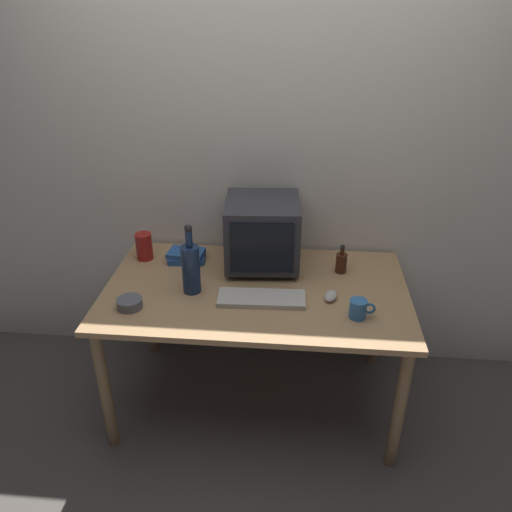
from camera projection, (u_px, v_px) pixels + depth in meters
ground_plane at (256, 398)px, 2.89m from camera, size 6.00×6.00×0.00m
back_wall at (264, 159)px, 2.74m from camera, size 4.00×0.08×2.50m
desk at (256, 301)px, 2.58m from camera, size 1.52×0.88×0.74m
crt_monitor at (262, 233)px, 2.66m from camera, size 0.41×0.41×0.37m
keyboard at (262, 298)px, 2.43m from camera, size 0.43×0.17×0.02m
computer_mouse at (331, 296)px, 2.44m from camera, size 0.08×0.11×0.04m
bottle_tall at (191, 267)px, 2.45m from camera, size 0.09×0.09×0.36m
bottle_short at (341, 262)px, 2.66m from camera, size 0.06×0.06×0.16m
book_stack at (187, 256)px, 2.78m from camera, size 0.21×0.16×0.06m
mug at (359, 309)px, 2.30m from camera, size 0.12×0.08×0.09m
cd_spindle at (130, 303)px, 2.38m from camera, size 0.12×0.12×0.04m
metal_canister at (144, 246)px, 2.78m from camera, size 0.09×0.09×0.15m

